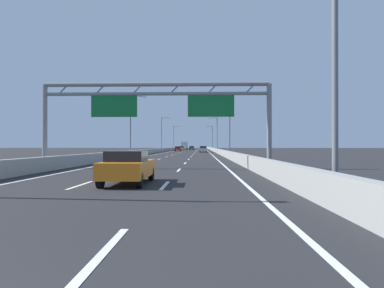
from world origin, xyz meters
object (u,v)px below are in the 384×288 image
at_px(streetlamp_right_mid, 228,121).
at_px(streetlamp_left_distant, 174,136).
at_px(white_car, 202,149).
at_px(orange_car, 128,167).
at_px(streetlamp_right_near, 328,32).
at_px(streetlamp_right_far, 216,132).
at_px(box_truck, 185,145).
at_px(sign_gantry, 157,103).
at_px(streetlamp_left_far, 162,132).
at_px(streetlamp_left_mid, 132,122).
at_px(silver_car, 203,149).
at_px(yellow_car, 182,148).
at_px(streetlamp_right_distant, 212,136).
at_px(red_car, 178,149).
at_px(green_car, 192,148).

distance_m(streetlamp_right_mid, streetlamp_left_distant, 84.10).
xyz_separation_m(streetlamp_right_mid, white_car, (-3.80, 43.49, -4.64)).
xyz_separation_m(streetlamp_left_distant, orange_car, (7.58, -120.48, -4.65)).
relative_size(streetlamp_right_near, streetlamp_left_distant, 1.00).
relative_size(streetlamp_right_near, streetlamp_right_far, 1.00).
xyz_separation_m(streetlamp_right_far, box_truck, (-11.07, 46.00, -3.67)).
relative_size(sign_gantry, streetlamp_left_far, 1.79).
relative_size(streetlamp_left_mid, orange_car, 2.26).
xyz_separation_m(streetlamp_left_far, streetlamp_right_far, (14.93, 0.00, 0.00)).
bearing_deg(streetlamp_right_far, silver_car, -106.06).
bearing_deg(streetlamp_left_mid, streetlamp_right_far, 70.16).
xyz_separation_m(streetlamp_left_mid, streetlamp_left_distant, (0.00, 82.77, 0.00)).
distance_m(streetlamp_left_far, yellow_car, 29.35).
height_order(streetlamp_right_near, yellow_car, streetlamp_right_near).
bearing_deg(orange_car, streetlamp_left_mid, 101.37).
xyz_separation_m(white_car, orange_car, (-3.55, -81.20, -0.01)).
bearing_deg(streetlamp_right_near, streetlamp_right_far, 90.00).
xyz_separation_m(streetlamp_left_far, box_truck, (3.87, 46.00, -3.67)).
bearing_deg(streetlamp_left_distant, sign_gantry, -86.08).
bearing_deg(streetlamp_right_distant, white_car, -95.52).
relative_size(streetlamp_right_near, streetlamp_right_mid, 1.00).
bearing_deg(streetlamp_right_far, streetlamp_left_far, 180.00).
distance_m(streetlamp_left_distant, streetlamp_right_distant, 14.93).
bearing_deg(streetlamp_left_distant, streetlamp_right_far, -70.16).
relative_size(white_car, box_truck, 0.52).
distance_m(streetlamp_right_near, white_car, 85.09).
bearing_deg(red_car, streetlamp_right_distant, 72.66).
bearing_deg(streetlamp_right_near, yellow_car, 95.76).
bearing_deg(white_car, streetlamp_right_distant, 84.48).
height_order(streetlamp_left_distant, silver_car, streetlamp_left_distant).
distance_m(streetlamp_left_far, streetlamp_right_far, 14.93).
bearing_deg(silver_car, streetlamp_left_mid, -111.45).
relative_size(yellow_car, red_car, 0.97).
relative_size(streetlamp_left_far, streetlamp_right_far, 1.00).
relative_size(streetlamp_left_distant, yellow_car, 2.28).
xyz_separation_m(sign_gantry, box_truck, (-3.71, 115.01, -3.11)).
relative_size(streetlamp_left_far, red_car, 2.21).
height_order(streetlamp_right_near, silver_car, streetlamp_right_near).
relative_size(streetlamp_left_mid, streetlamp_left_far, 1.00).
bearing_deg(streetlamp_left_distant, yellow_car, -73.79).
height_order(sign_gantry, streetlamp_left_mid, streetlamp_left_mid).
distance_m(white_car, box_truck, 44.51).
bearing_deg(streetlamp_right_distant, sign_gantry, -93.81).
xyz_separation_m(green_car, red_car, (-3.33, -25.93, -0.03)).
height_order(streetlamp_right_near, streetlamp_right_mid, same).
bearing_deg(streetlamp_right_mid, white_car, 94.99).
distance_m(streetlamp_right_near, streetlamp_left_mid, 44.00).
distance_m(streetlamp_left_mid, yellow_car, 70.38).
distance_m(streetlamp_left_mid, streetlamp_right_mid, 14.93).
height_order(streetlamp_left_mid, orange_car, streetlamp_left_mid).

